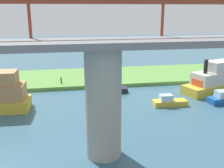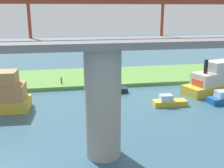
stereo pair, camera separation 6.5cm
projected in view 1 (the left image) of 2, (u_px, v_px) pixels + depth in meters
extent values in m
plane|color=#386075|center=(111.00, 88.00, 39.38)|extent=(160.00, 160.00, 0.00)
cube|color=#5B9342|center=(105.00, 76.00, 45.00)|extent=(80.00, 12.00, 0.50)
cylinder|color=#9E998E|center=(103.00, 104.00, 20.31)|extent=(2.73, 2.73, 8.51)
cube|color=slate|center=(103.00, 43.00, 19.10)|extent=(71.26, 4.00, 0.50)
cube|color=maroon|center=(99.00, 2.00, 20.23)|extent=(71.26, 0.30, 0.30)
cube|color=maroon|center=(107.00, 0.00, 16.44)|extent=(71.26, 0.30, 0.30)
cylinder|color=maroon|center=(162.00, 19.00, 21.44)|extent=(0.24, 0.24, 2.60)
cylinder|color=maroon|center=(30.00, 20.00, 19.71)|extent=(0.24, 0.24, 2.60)
cylinder|color=#2D334C|center=(117.00, 79.00, 41.27)|extent=(0.29, 0.29, 0.55)
cylinder|color=red|center=(117.00, 75.00, 41.12)|extent=(0.48, 0.48, 0.60)
sphere|color=tan|center=(117.00, 73.00, 41.00)|extent=(0.24, 0.24, 0.24)
cylinder|color=brown|center=(61.00, 80.00, 39.77)|extent=(0.20, 0.20, 0.90)
cube|color=#1E232D|center=(112.00, 90.00, 37.17)|extent=(4.30, 1.71, 0.66)
cube|color=silver|center=(108.00, 85.00, 36.91)|extent=(1.58, 1.28, 0.75)
cube|color=gold|center=(213.00, 88.00, 37.37)|extent=(9.66, 5.73, 1.22)
cube|color=beige|center=(217.00, 77.00, 37.22)|extent=(7.82, 4.88, 1.63)
cube|color=beige|center=(222.00, 66.00, 37.14)|extent=(5.07, 3.62, 1.43)
cylinder|color=black|center=(206.00, 66.00, 35.69)|extent=(0.51, 0.51, 1.83)
cube|color=#D84C2D|center=(201.00, 82.00, 35.98)|extent=(2.11, 2.25, 0.92)
cube|color=gold|center=(170.00, 103.00, 32.25)|extent=(4.04, 1.56, 0.62)
cube|color=silver|center=(166.00, 98.00, 32.00)|extent=(1.47, 1.18, 0.71)
cube|color=silver|center=(223.00, 94.00, 32.79)|extent=(1.79, 1.46, 0.83)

